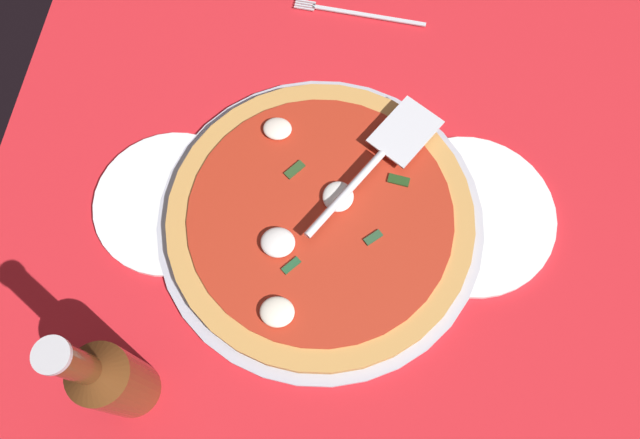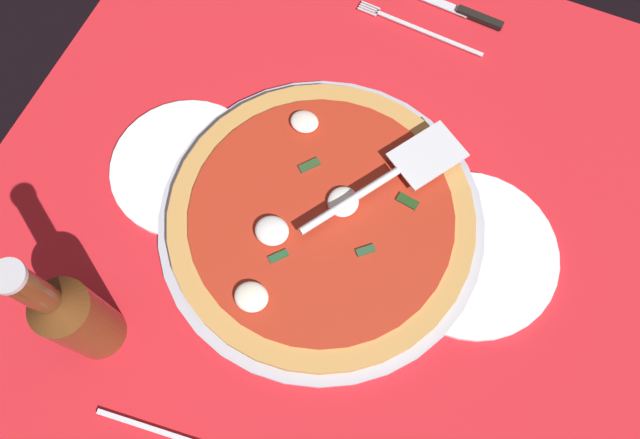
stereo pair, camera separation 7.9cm
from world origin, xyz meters
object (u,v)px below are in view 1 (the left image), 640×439
Objects in this scene: beer_bottle at (110,379)px; pizza at (319,220)px; place_setting_far at (375,1)px; pizza_server at (379,160)px; dinner_plate_left at (172,202)px; dinner_plate_right at (469,215)px.

pizza is at bearing 51.10° from beer_bottle.
place_setting_far is (3.54, 36.31, -1.51)cm from pizza.
pizza_server reaches higher than place_setting_far.
pizza is (19.34, -0.58, 1.37)cm from dinner_plate_left.
place_setting_far is at bearing 69.52° from beer_bottle.
beer_bottle reaches higher than place_setting_far.
beer_bottle is (-25.16, -31.17, 4.75)cm from pizza_server.
pizza reaches higher than place_setting_far.
pizza is 1.58× the size of beer_bottle.
dinner_plate_right is 1.03× the size of pizza_server.
dinner_plate_right is (38.22, 3.28, 0.00)cm from dinner_plate_left.
beer_bottle is at bearing -144.30° from dinner_plate_right.
dinner_plate_right is 13.64cm from pizza_server.
dinner_plate_left is 0.52× the size of pizza.
pizza_server is (-12.37, 4.20, 3.89)cm from dinner_plate_right.
beer_bottle is (-37.53, -26.97, 8.64)cm from dinner_plate_right.
pizza is 1.80× the size of pizza_server.
pizza_server is at bearing 99.83° from place_setting_far.
pizza_server is 0.88× the size of beer_bottle.
dinner_plate_left is at bearing 91.65° from beer_bottle.
pizza_server is at bearing 16.15° from dinner_plate_left.
dinner_plate_right is 47.02cm from beer_bottle.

